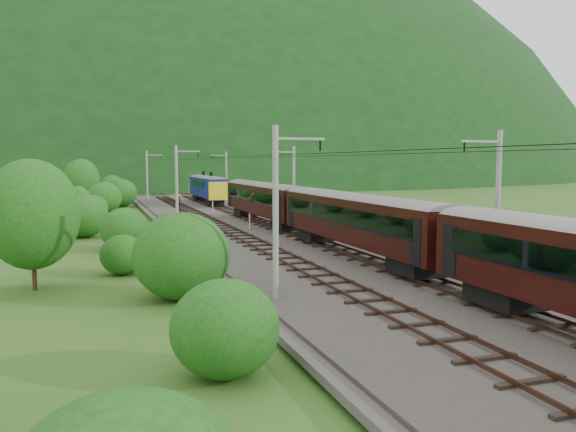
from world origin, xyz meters
name	(u,v)px	position (x,y,z in m)	size (l,w,h in m)	color
ground	(393,294)	(0.00, 0.00, 0.00)	(600.00, 600.00, 0.00)	#3C581B
railbed	(318,259)	(0.00, 10.00, 0.15)	(14.00, 220.00, 0.30)	#38332D
track_left	(284,258)	(-2.40, 10.00, 0.37)	(2.40, 220.00, 0.27)	#513122
track_right	(350,254)	(2.40, 10.00, 0.37)	(2.40, 220.00, 0.27)	#513122
catenary_left	(177,184)	(-6.12, 32.00, 4.50)	(2.54, 192.28, 8.00)	gray
catenary_right	(293,182)	(6.12, 32.00, 4.50)	(2.54, 192.28, 8.00)	gray
overhead_wires	(318,155)	(0.00, 10.00, 7.10)	(4.83, 198.00, 0.03)	black
mountain_main	(123,176)	(0.00, 260.00, 0.00)	(504.00, 360.00, 244.00)	black
train	(356,211)	(2.40, 9.14, 3.37)	(2.82, 113.36, 4.90)	black
hazard_post_near	(250,221)	(-0.21, 26.46, 1.05)	(0.16, 0.16, 1.50)	red
hazard_post_far	(213,206)	(0.40, 46.76, 0.96)	(0.14, 0.14, 1.32)	red
signal	(180,202)	(-3.78, 46.84, 1.64)	(0.25, 0.25, 2.28)	black
vegetation_left	(97,213)	(-13.81, 24.16, 2.45)	(13.94, 145.83, 7.08)	#144B14
vegetation_right	(409,221)	(12.95, 19.77, 1.27)	(6.45, 104.46, 2.86)	#144B14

